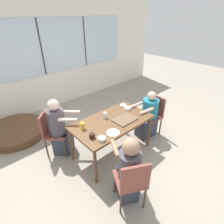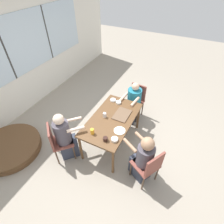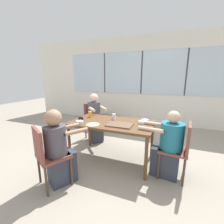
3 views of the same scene
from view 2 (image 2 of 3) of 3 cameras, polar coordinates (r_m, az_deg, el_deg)
The scene contains 18 objects.
ground_plane at distance 4.07m, azimuth 0.00°, elevation -9.63°, with size 16.00×16.00×0.00m, color gray.
wall_back_with_windows at distance 4.74m, azimuth -30.77°, elevation 14.22°, with size 8.40×0.08×2.80m.
dining_table at distance 3.58m, azimuth 0.00°, elevation -2.95°, with size 1.45×0.81×0.73m.
chair_for_woman_green_shirt at distance 3.59m, azimuth -17.52°, elevation -8.74°, with size 0.57×0.57×0.87m.
chair_for_man_blue_shirt at distance 3.17m, azimuth 12.13°, elevation -16.77°, with size 0.54×0.54×0.87m.
chair_for_man_teal_shirt at distance 4.44m, azimuth 7.96°, elevation 4.46°, with size 0.44×0.44×0.87m.
person_woman_green_shirt at distance 3.58m, azimuth -14.92°, elevation -8.22°, with size 0.59×0.58×1.14m.
person_man_blue_shirt at distance 3.24m, azimuth 10.01°, elevation -15.02°, with size 0.53×0.62×1.09m.
person_man_teal_shirt at distance 4.35m, azimuth 6.86°, elevation 2.61°, with size 0.65×0.40×1.04m.
food_tray_dark at distance 3.61m, azimuth 3.28°, elevation -0.85°, with size 0.41×0.29×0.02m.
coffee_mug at distance 3.12m, azimuth -2.16°, elevation -8.79°, with size 0.09×0.08×0.08m.
juice_glass at distance 3.23m, azimuth -6.49°, elevation -6.33°, with size 0.07×0.07×0.12m.
milk_carton_small at distance 3.53m, azimuth -2.44°, elevation -1.01°, with size 0.06×0.06×0.11m.
bowl_white_shallow at distance 3.14m, azimuth 0.84°, elevation -8.96°, with size 0.13×0.13×0.05m.
bowl_cereal at distance 3.97m, azimuth 0.33°, elevation 3.93°, with size 0.13×0.13×0.04m.
bowl_fruit at distance 3.89m, azimuth 2.12°, elevation 3.15°, with size 0.12×0.12×0.05m.
plate_tortillas at distance 3.30m, azimuth 2.49°, elevation -6.10°, with size 0.22×0.22×0.01m.
folded_table_stack at distance 4.45m, azimuth -30.27°, elevation -9.96°, with size 1.28×1.28×0.18m.
Camera 2 is at (-2.28, -1.14, 3.18)m, focal length 28.00 mm.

